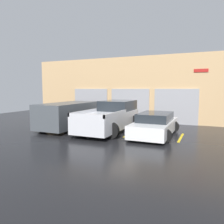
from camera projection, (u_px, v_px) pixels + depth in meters
ground_plane at (118, 128)px, 14.00m from camera, size 28.00×28.00×0.00m
shophouse_building at (134, 90)px, 16.74m from camera, size 17.29×0.68×4.90m
pickup_truck at (111, 117)px, 12.91m from camera, size 2.58×5.24×1.74m
sedan_white at (155, 125)px, 11.62m from camera, size 2.21×4.35×1.21m
sedan_side at (70, 114)px, 13.72m from camera, size 2.41×4.72×1.62m
parking_stripe_far_left at (53, 127)px, 14.35m from camera, size 0.12×2.20×0.01m
parking_stripe_left at (88, 130)px, 13.27m from camera, size 0.12×2.20×0.01m
parking_stripe_centre at (131, 133)px, 12.19m from camera, size 0.12×2.20×0.01m
parking_stripe_right at (181, 138)px, 11.12m from camera, size 0.12×2.20×0.01m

